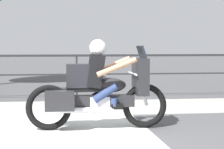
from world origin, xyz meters
The scene contains 5 objects.
ground_plane centered at (0.00, 0.00, 0.00)m, with size 120.00×120.00×0.00m, color #4C4C4F.
sidewalk_band centered at (0.00, 3.40, 0.01)m, with size 44.00×2.40×0.01m, color #A8A59E.
crosswalk_band centered at (-0.37, -0.20, 0.00)m, with size 2.72×6.00×0.01m, color silver.
fence_railing centered at (0.00, 5.13, 0.94)m, with size 36.00×0.05×1.20m.
motorcycle centered at (0.13, 0.76, 0.70)m, with size 2.44×0.76×1.55m.
Camera 1 is at (-0.63, -6.67, 1.45)m, focal length 70.00 mm.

